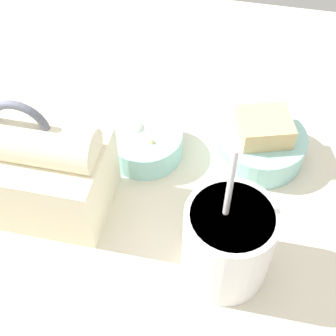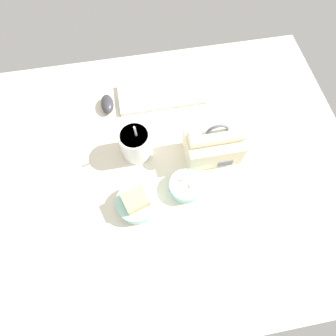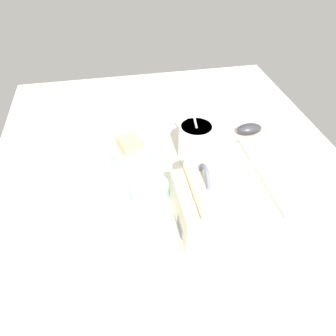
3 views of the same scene
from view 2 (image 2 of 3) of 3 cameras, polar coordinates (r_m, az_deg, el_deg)
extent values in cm
cube|color=beige|center=(93.74, -1.47, -0.24)|extent=(140.00, 110.00, 2.00)
cube|color=silver|center=(108.94, -1.53, 15.79)|extent=(33.77, 14.81, 1.80)
cube|color=white|center=(108.13, -1.54, 16.15)|extent=(31.07, 12.14, 0.30)
cube|color=#EFE5C1|center=(91.94, 9.67, 4.71)|extent=(18.73, 12.17, 10.56)
cylinder|color=#EFE5C1|center=(86.04, 10.38, 6.88)|extent=(17.79, 5.81, 5.81)
cube|color=slate|center=(92.43, 12.31, 0.96)|extent=(5.24, 0.30, 3.17)
torus|color=slate|center=(83.84, 10.68, 7.79)|extent=(7.56, 1.00, 7.56)
cylinder|color=white|center=(91.07, -7.02, 5.22)|extent=(10.60, 10.60, 11.72)
cylinder|color=gold|center=(86.28, -7.44, 7.00)|extent=(9.33, 9.33, 0.60)
cylinder|color=silver|center=(84.65, -6.98, 7.32)|extent=(0.70, 3.94, 13.25)
cylinder|color=#93D1CC|center=(86.68, -6.84, -7.64)|extent=(13.19, 13.19, 4.47)
cube|color=tan|center=(84.33, -7.02, -7.18)|extent=(8.94, 8.51, 6.26)
cylinder|color=#93D1CC|center=(88.23, 3.86, -3.98)|extent=(11.17, 11.17, 4.19)
ellipsoid|color=white|center=(87.10, 5.10, -4.04)|extent=(3.04, 3.04, 3.57)
cone|color=#F4DB84|center=(87.50, 2.80, -2.93)|extent=(5.05, 5.05, 3.56)
sphere|color=#4C5623|center=(87.21, 4.54, -5.99)|extent=(1.34, 1.34, 1.34)
sphere|color=#4C5623|center=(87.46, 4.76, -5.54)|extent=(1.34, 1.34, 1.34)
ellipsoid|color=#333338|center=(107.24, -13.11, 13.42)|extent=(4.84, 8.86, 3.83)
camera|label=1|loc=(0.80, -14.88, 42.01)|focal=50.00mm
camera|label=3|loc=(0.80, 66.19, 17.04)|focal=35.00mm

